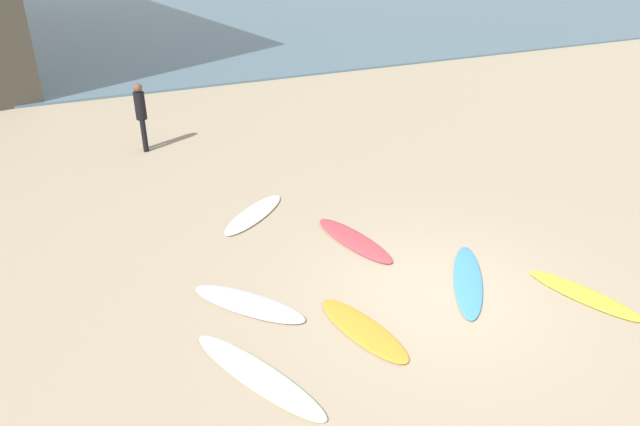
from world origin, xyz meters
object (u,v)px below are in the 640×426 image
object	(u,v)px
surfboard_6	(468,280)
surfboard_4	(248,304)
surfboard_5	(354,240)
surfboard_3	(254,214)
surfboard_1	(584,295)
beachgoer_near	(141,113)
surfboard_2	(258,375)
surfboard_0	(363,329)

from	to	relation	value
surfboard_6	surfboard_4	bearing A→B (deg)	20.68
surfboard_5	surfboard_3	bearing A→B (deg)	115.63
surfboard_1	beachgoer_near	world-z (taller)	beachgoer_near
surfboard_6	beachgoer_near	bearing A→B (deg)	-31.17
surfboard_2	surfboard_4	xyz separation A→B (m)	(0.39, 1.65, 0.01)
surfboard_1	surfboard_5	size ratio (longest dim) A/B	0.93
surfboard_1	beachgoer_near	xyz separation A→B (m)	(-5.55, 9.87, 0.98)
surfboard_0	surfboard_6	bearing A→B (deg)	178.67
surfboard_5	surfboard_6	world-z (taller)	surfboard_5
surfboard_4	surfboard_5	bearing A→B (deg)	-14.08
surfboard_3	surfboard_4	xyz separation A→B (m)	(-1.09, -3.03, 0.01)
surfboard_3	surfboard_4	bearing A→B (deg)	-60.15
surfboard_0	surfboard_5	bearing A→B (deg)	-126.78
surfboard_4	surfboard_0	bearing A→B (deg)	-82.69
surfboard_0	surfboard_4	world-z (taller)	surfboard_4
surfboard_0	surfboard_2	distance (m)	1.83
surfboard_5	beachgoer_near	size ratio (longest dim) A/B	1.18
surfboard_1	surfboard_5	world-z (taller)	surfboard_5
surfboard_1	beachgoer_near	size ratio (longest dim) A/B	1.09
surfboard_4	beachgoer_near	xyz separation A→B (m)	(-0.33, 7.85, 0.98)
surfboard_1	surfboard_2	distance (m)	5.62
surfboard_3	beachgoer_near	size ratio (longest dim) A/B	1.14
surfboard_0	surfboard_5	xyz separation A→B (m)	(1.12, 2.52, 0.01)
surfboard_0	surfboard_4	xyz separation A→B (m)	(-1.41, 1.34, 0.01)
surfboard_4	surfboard_3	bearing A→B (deg)	31.09
surfboard_0	beachgoer_near	bearing A→B (deg)	-92.13
surfboard_2	surfboard_3	distance (m)	4.91
surfboard_1	surfboard_3	distance (m)	6.52
surfboard_2	surfboard_6	bearing A→B (deg)	166.51
surfboard_4	beachgoer_near	distance (m)	7.92
surfboard_3	beachgoer_near	world-z (taller)	beachgoer_near
surfboard_1	surfboard_4	world-z (taller)	surfboard_4
surfboard_2	surfboard_1	bearing A→B (deg)	152.04
surfboard_0	surfboard_3	bearing A→B (deg)	-98.70
surfboard_5	surfboard_0	bearing A→B (deg)	-126.15
surfboard_2	surfboard_4	world-z (taller)	surfboard_4
surfboard_1	surfboard_4	distance (m)	5.59
surfboard_4	surfboard_6	distance (m)	3.81
surfboard_5	beachgoer_near	world-z (taller)	beachgoer_near
surfboard_6	surfboard_3	bearing A→B (deg)	-22.20
surfboard_2	surfboard_5	xyz separation A→B (m)	(2.92, 2.83, 0.01)
surfboard_1	surfboard_3	size ratio (longest dim) A/B	0.96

